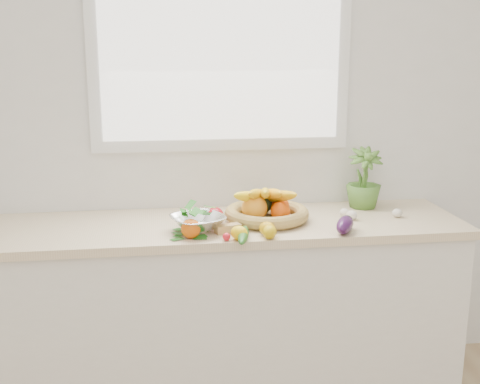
{
  "coord_description": "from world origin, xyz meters",
  "views": [
    {
      "loc": [
        -0.33,
        -0.78,
        1.71
      ],
      "look_at": [
        0.05,
        1.93,
        1.05
      ],
      "focal_mm": 45.0,
      "sensor_mm": 36.0,
      "label": 1
    }
  ],
  "objects": [
    {
      "name": "garlic_b",
      "position": [
        0.83,
        1.92,
        0.92
      ],
      "size": [
        0.06,
        0.06,
        0.04
      ],
      "primitive_type": "ellipsoid",
      "rotation": [
        0.0,
        0.0,
        0.27
      ],
      "color": "beige",
      "rests_on": "countertop"
    },
    {
      "name": "eggplant",
      "position": [
        0.49,
        1.71,
        0.94
      ],
      "size": [
        0.15,
        0.2,
        0.07
      ],
      "primitive_type": "ellipsoid",
      "rotation": [
        0.0,
        0.0,
        -0.5
      ],
      "color": "#32103D",
      "rests_on": "countertop"
    },
    {
      "name": "lemon_c",
      "position": [
        0.01,
        1.67,
        0.93
      ],
      "size": [
        0.1,
        0.1,
        0.06
      ],
      "primitive_type": "ellipsoid",
      "rotation": [
        0.0,
        0.0,
        0.78
      ],
      "color": "yellow",
      "rests_on": "countertop"
    },
    {
      "name": "window_pane",
      "position": [
        0.0,
        2.21,
        1.75
      ],
      "size": [
        1.18,
        0.01,
        0.98
      ],
      "primitive_type": "cube",
      "color": "white",
      "rests_on": "window_frame"
    },
    {
      "name": "countertop",
      "position": [
        0.0,
        1.95,
        0.88
      ],
      "size": [
        2.24,
        0.62,
        0.04
      ],
      "primitive_type": "cube",
      "color": "beige",
      "rests_on": "counter_cabinet"
    },
    {
      "name": "orange_loose",
      "position": [
        -0.19,
        1.73,
        0.94
      ],
      "size": [
        0.09,
        0.09,
        0.09
      ],
      "primitive_type": "sphere",
      "rotation": [
        0.0,
        0.0,
        -0.08
      ],
      "color": "#D55506",
      "rests_on": "countertop"
    },
    {
      "name": "ginger",
      "position": [
        -0.03,
        1.78,
        0.92
      ],
      "size": [
        0.12,
        0.08,
        0.04
      ],
      "primitive_type": "cube",
      "rotation": [
        0.0,
        0.0,
        0.29
      ],
      "color": "tan",
      "rests_on": "countertop"
    },
    {
      "name": "garlic_a",
      "position": [
        0.57,
        1.96,
        0.92
      ],
      "size": [
        0.07,
        0.07,
        0.04
      ],
      "primitive_type": "ellipsoid",
      "rotation": [
        0.0,
        0.0,
        0.43
      ],
      "color": "beige",
      "rests_on": "countertop"
    },
    {
      "name": "potted_herb",
      "position": [
        0.72,
        2.12,
        1.05
      ],
      "size": [
        0.19,
        0.19,
        0.32
      ],
      "primitive_type": "imported",
      "rotation": [
        0.0,
        0.0,
        -0.03
      ],
      "color": "#4D7F2E",
      "rests_on": "countertop"
    },
    {
      "name": "lemon_b",
      "position": [
        0.14,
        1.67,
        0.93
      ],
      "size": [
        0.08,
        0.09,
        0.06
      ],
      "primitive_type": "ellipsoid",
      "rotation": [
        0.0,
        0.0,
        -0.31
      ],
      "color": "gold",
      "rests_on": "countertop"
    },
    {
      "name": "back_wall",
      "position": [
        0.0,
        2.25,
        1.35
      ],
      "size": [
        4.5,
        0.02,
        2.7
      ],
      "primitive_type": "cube",
      "color": "white",
      "rests_on": "ground"
    },
    {
      "name": "apple",
      "position": [
        -0.07,
        1.92,
        0.94
      ],
      "size": [
        0.1,
        0.1,
        0.08
      ],
      "primitive_type": "sphere",
      "rotation": [
        0.0,
        0.0,
        0.21
      ],
      "color": "#AB0D18",
      "rests_on": "countertop"
    },
    {
      "name": "cucumber",
      "position": [
        0.03,
        1.67,
        0.92
      ],
      "size": [
        0.09,
        0.24,
        0.04
      ],
      "primitive_type": "ellipsoid",
      "rotation": [
        0.0,
        0.0,
        -0.22
      ],
      "color": "#1E5619",
      "rests_on": "countertop"
    },
    {
      "name": "fruit_basket",
      "position": [
        0.18,
        1.95,
        0.96
      ],
      "size": [
        0.47,
        0.47,
        0.2
      ],
      "color": "tan",
      "rests_on": "countertop"
    },
    {
      "name": "garlic_c",
      "position": [
        0.59,
        1.9,
        0.92
      ],
      "size": [
        0.06,
        0.06,
        0.05
      ],
      "primitive_type": "ellipsoid",
      "rotation": [
        0.0,
        0.0,
        -0.06
      ],
      "color": "beige",
      "rests_on": "countertop"
    },
    {
      "name": "colander_with_spinach",
      "position": [
        -0.16,
        1.81,
        0.96
      ],
      "size": [
        0.31,
        0.31,
        0.12
      ],
      "color": "white",
      "rests_on": "countertop"
    },
    {
      "name": "window_frame",
      "position": [
        0.0,
        2.23,
        1.75
      ],
      "size": [
        1.3,
        0.03,
        1.1
      ],
      "primitive_type": "cube",
      "color": "white",
      "rests_on": "back_wall"
    },
    {
      "name": "counter_cabinet",
      "position": [
        0.0,
        1.95,
        0.43
      ],
      "size": [
        2.2,
        0.58,
        0.86
      ],
      "primitive_type": "cube",
      "color": "silver",
      "rests_on": "ground"
    },
    {
      "name": "lemon_a",
      "position": [
        0.14,
        1.71,
        0.93
      ],
      "size": [
        0.1,
        0.1,
        0.06
      ],
      "primitive_type": "ellipsoid",
      "rotation": [
        0.0,
        0.0,
        0.61
      ],
      "color": "#D89B0B",
      "rests_on": "countertop"
    },
    {
      "name": "radish",
      "position": [
        -0.05,
        1.67,
        0.92
      ],
      "size": [
        0.04,
        0.04,
        0.03
      ],
      "primitive_type": "sphere",
      "rotation": [
        0.0,
        0.0,
        -0.2
      ],
      "color": "red",
      "rests_on": "countertop"
    }
  ]
}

